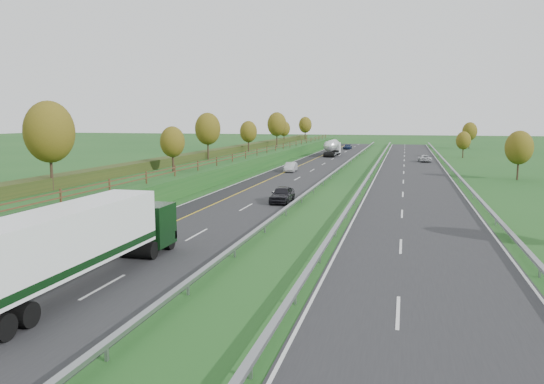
{
  "coord_description": "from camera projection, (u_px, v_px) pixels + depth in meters",
  "views": [
    {
      "loc": [
        15.3,
        -11.17,
        8.19
      ],
      "look_at": [
        4.87,
        30.41,
        2.2
      ],
      "focal_mm": 35.0,
      "sensor_mm": 36.0,
      "label": 1
    }
  ],
  "objects": [
    {
      "name": "outer_barrier_far",
      "position": [
        460.0,
        178.0,
        67.73
      ],
      "size": [
        0.32,
        200.0,
        0.71
      ],
      "color": "gray",
      "rests_on": "ground"
    },
    {
      "name": "trees_left",
      "position": [
        194.0,
        132.0,
        72.12
      ],
      "size": [
        6.64,
        164.3,
        7.66
      ],
      "color": "#2D2116",
      "rests_on": "embankment_left"
    },
    {
      "name": "car_dark_near",
      "position": [
        282.0,
        194.0,
        51.53
      ],
      "size": [
        1.87,
        4.65,
        1.58
      ],
      "primitive_type": "imported",
      "rotation": [
        0.0,
        0.0,
        -0.0
      ],
      "color": "black",
      "rests_on": "near_carriageway"
    },
    {
      "name": "road_tanker",
      "position": [
        332.0,
        147.0,
        115.41
      ],
      "size": [
        2.4,
        11.22,
        3.46
      ],
      "color": "silver",
      "rests_on": "near_carriageway"
    },
    {
      "name": "car_silver_mid",
      "position": [
        291.0,
        167.0,
        81.25
      ],
      "size": [
        1.69,
        4.37,
        1.42
      ],
      "primitive_type": "imported",
      "rotation": [
        0.0,
        0.0,
        0.04
      ],
      "color": "#B7B8BC",
      "rests_on": "near_carriageway"
    },
    {
      "name": "lane_markings",
      "position": [
        336.0,
        179.0,
        71.53
      ],
      "size": [
        26.75,
        200.0,
        0.01
      ],
      "color": "silver",
      "rests_on": "near_carriageway"
    },
    {
      "name": "box_lorry",
      "position": [
        80.0,
        241.0,
        25.43
      ],
      "size": [
        2.58,
        16.28,
        4.06
      ],
      "color": "black",
      "rests_on": "near_carriageway"
    },
    {
      "name": "far_carriageway",
      "position": [
        413.0,
        181.0,
        69.21
      ],
      "size": [
        10.5,
        200.0,
        0.04
      ],
      "primitive_type": "cube",
      "color": "#242427",
      "rests_on": "ground"
    },
    {
      "name": "trees_far",
      "position": [
        490.0,
        141.0,
        93.48
      ],
      "size": [
        8.45,
        118.6,
        7.12
      ],
      "color": "#2D2116",
      "rests_on": "ground"
    },
    {
      "name": "hedge_left",
      "position": [
        188.0,
        157.0,
        76.45
      ],
      "size": [
        2.2,
        180.0,
        1.1
      ],
      "primitive_type": "cube",
      "color": "#253415",
      "rests_on": "embankment_left"
    },
    {
      "name": "embankment_left",
      "position": [
        202.0,
        168.0,
        76.18
      ],
      "size": [
        12.0,
        200.0,
        2.0
      ],
      "primitive_type": "cube",
      "color": "#1B4A1A",
      "rests_on": "ground"
    },
    {
      "name": "median_barrier_near",
      "position": [
        331.0,
        174.0,
        71.73
      ],
      "size": [
        0.32,
        200.0,
        0.71
      ],
      "color": "gray",
      "rests_on": "ground"
    },
    {
      "name": "hard_shoulder",
      "position": [
        264.0,
        177.0,
        74.09
      ],
      "size": [
        3.0,
        200.0,
        0.04
      ],
      "primitive_type": "cube",
      "color": "black",
      "rests_on": "ground"
    },
    {
      "name": "fence_left",
      "position": [
        230.0,
        157.0,
        74.46
      ],
      "size": [
        0.12,
        189.06,
        1.2
      ],
      "color": "#422B19",
      "rests_on": "embankment_left"
    },
    {
      "name": "car_small_far",
      "position": [
        347.0,
        147.0,
        139.68
      ],
      "size": [
        2.07,
        4.48,
        1.27
      ],
      "primitive_type": "imported",
      "rotation": [
        0.0,
        0.0,
        -0.07
      ],
      "color": "#162345",
      "rests_on": "near_carriageway"
    },
    {
      "name": "car_oncoming",
      "position": [
        424.0,
        158.0,
        99.41
      ],
      "size": [
        2.6,
        4.81,
        1.28
      ],
      "primitive_type": "imported",
      "rotation": [
        0.0,
        0.0,
        3.25
      ],
      "color": "silver",
      "rests_on": "far_carriageway"
    },
    {
      "name": "median_barrier_far",
      "position": [
        369.0,
        175.0,
        70.5
      ],
      "size": [
        0.32,
        200.0,
        0.71
      ],
      "color": "gray",
      "rests_on": "ground"
    },
    {
      "name": "near_carriageway",
      "position": [
        290.0,
        178.0,
        73.19
      ],
      "size": [
        10.5,
        200.0,
        0.04
      ],
      "primitive_type": "cube",
      "color": "#242427",
      "rests_on": "ground"
    },
    {
      "name": "ground",
      "position": [
        344.0,
        184.0,
        66.46
      ],
      "size": [
        400.0,
        400.0,
        0.0
      ],
      "primitive_type": "plane",
      "color": "#1B4A1A",
      "rests_on": "ground"
    }
  ]
}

